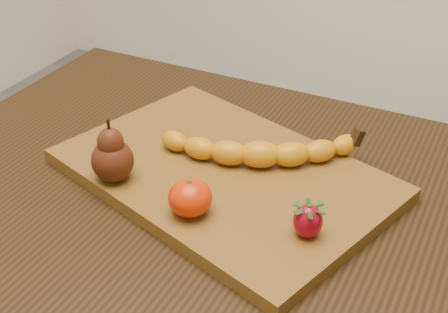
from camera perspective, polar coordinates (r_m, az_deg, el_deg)
The scene contains 6 objects.
table at distance 0.91m, azimuth 1.18°, elevation -9.07°, with size 1.00×0.70×0.76m.
cutting_board at distance 0.88m, azimuth 0.00°, elevation -1.64°, with size 0.45×0.30×0.02m, color brown.
banana at distance 0.88m, azimuth 3.30°, elevation 0.20°, with size 0.25×0.06×0.04m, color orange, non-canonical shape.
pear at distance 0.85m, azimuth -10.26°, elevation 0.56°, with size 0.06×0.06×0.09m, color #471D0B, non-canonical shape.
mandarin at distance 0.78m, azimuth -3.13°, elevation -3.78°, with size 0.06×0.06×0.05m, color red.
strawberry at distance 0.75m, azimuth 7.69°, elevation -5.77°, with size 0.04×0.04×0.05m, color maroon, non-canonical shape.
Camera 1 is at (0.29, -0.62, 1.27)m, focal length 50.00 mm.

